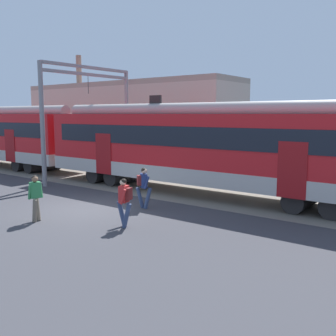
# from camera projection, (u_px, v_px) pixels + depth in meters

# --- Properties ---
(ground_plane) EXTENTS (160.00, 160.00, 0.00)m
(ground_plane) POSITION_uv_depth(u_px,v_px,m) (88.00, 209.00, 15.76)
(ground_plane) COLOR #38383D
(track_bed) EXTENTS (80.00, 4.40, 0.01)m
(track_bed) POSITION_uv_depth(u_px,v_px,m) (56.00, 173.00, 25.35)
(track_bed) COLOR slate
(track_bed) RESTS_ON ground
(commuter_train) EXTENTS (38.05, 3.07, 4.73)m
(commuter_train) POSITION_uv_depth(u_px,v_px,m) (80.00, 140.00, 23.56)
(commuter_train) COLOR #B7B2AD
(commuter_train) RESTS_ON ground
(pedestrian_green) EXTENTS (0.59, 0.63, 1.67)m
(pedestrian_green) POSITION_uv_depth(u_px,v_px,m) (35.00, 194.00, 13.87)
(pedestrian_green) COLOR #6B6051
(pedestrian_green) RESTS_ON ground
(pedestrian_navy) EXTENTS (0.67, 0.52, 1.67)m
(pedestrian_navy) POSITION_uv_depth(u_px,v_px,m) (143.00, 184.00, 15.79)
(pedestrian_navy) COLOR navy
(pedestrian_navy) RESTS_ON ground
(pedestrian_red) EXTENTS (0.70, 0.53, 1.67)m
(pedestrian_red) POSITION_uv_depth(u_px,v_px,m) (125.00, 198.00, 13.16)
(pedestrian_red) COLOR navy
(pedestrian_red) RESTS_ON ground
(catenary_gantry) EXTENTS (0.24, 6.64, 6.53)m
(catenary_gantry) POSITION_uv_depth(u_px,v_px,m) (89.00, 105.00, 22.78)
(catenary_gantry) COLOR gray
(catenary_gantry) RESTS_ON ground
(background_building) EXTENTS (20.28, 5.00, 9.20)m
(background_building) POSITION_uv_depth(u_px,v_px,m) (127.00, 121.00, 33.62)
(background_building) COLOR #B2A899
(background_building) RESTS_ON ground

